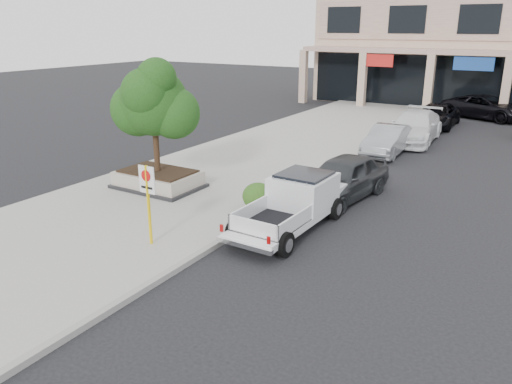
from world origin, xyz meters
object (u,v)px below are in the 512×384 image
(no_parking_sign, at_px, (148,194))
(lot_car_d, at_px, (487,107))
(pickup_truck, at_px, (289,205))
(curb_car_d, at_px, (436,116))
(curb_car_a, at_px, (342,178))
(planter, at_px, (158,179))
(curb_car_c, at_px, (414,127))
(planter_tree, at_px, (159,102))
(curb_car_b, at_px, (387,140))

(no_parking_sign, relative_size, lot_car_d, 0.40)
(pickup_truck, bearing_deg, curb_car_d, 91.30)
(curb_car_a, distance_m, curb_car_d, 15.99)
(curb_car_d, xyz_separation_m, lot_car_d, (2.31, 4.63, 0.10))
(planter, distance_m, no_parking_sign, 5.38)
(curb_car_c, bearing_deg, pickup_truck, -93.00)
(planter_tree, distance_m, lot_car_d, 24.87)
(curb_car_a, bearing_deg, planter_tree, -148.70)
(curb_car_d, bearing_deg, planter, -109.00)
(planter, height_order, no_parking_sign, no_parking_sign)
(no_parking_sign, bearing_deg, curb_car_b, 80.64)
(planter, bearing_deg, curb_car_a, 24.07)
(planter_tree, relative_size, no_parking_sign, 1.74)
(no_parking_sign, distance_m, lot_car_d, 27.99)
(planter, height_order, curb_car_d, curb_car_d)
(curb_car_b, xyz_separation_m, curb_car_d, (0.43, 8.57, -0.01))
(planter, bearing_deg, pickup_truck, -7.72)
(planter_tree, height_order, no_parking_sign, planter_tree)
(planter, relative_size, lot_car_d, 0.56)
(planter, distance_m, pickup_truck, 6.13)
(planter_tree, relative_size, curb_car_c, 0.70)
(planter_tree, relative_size, pickup_truck, 0.78)
(no_parking_sign, bearing_deg, lot_car_d, 79.49)
(curb_car_d, height_order, lot_car_d, lot_car_d)
(planter, bearing_deg, no_parking_sign, -50.52)
(curb_car_a, bearing_deg, lot_car_d, 92.10)
(curb_car_c, height_order, lot_car_d, curb_car_c)
(planter_tree, height_order, lot_car_d, planter_tree)
(planter_tree, height_order, curb_car_a, planter_tree)
(curb_car_b, height_order, curb_car_c, curb_car_c)
(planter, xyz_separation_m, pickup_truck, (6.07, -0.82, 0.34))
(planter_tree, bearing_deg, curb_car_d, 72.17)
(planter, distance_m, curb_car_c, 15.05)
(planter_tree, xyz_separation_m, curb_car_d, (6.00, 18.66, -2.71))
(pickup_truck, bearing_deg, planter_tree, 172.15)
(planter, relative_size, curb_car_a, 0.69)
(pickup_truck, xyz_separation_m, curb_car_c, (0.03, 14.57, 0.01))
(curb_car_c, xyz_separation_m, curb_car_d, (0.04, 5.07, -0.13))
(planter_tree, bearing_deg, curb_car_b, 61.12)
(curb_car_a, height_order, curb_car_c, curb_car_c)
(curb_car_a, height_order, curb_car_b, curb_car_a)
(planter, bearing_deg, curb_car_d, 71.94)
(lot_car_d, bearing_deg, planter_tree, -179.44)
(curb_car_d, bearing_deg, curb_car_b, -93.83)
(lot_car_d, bearing_deg, curb_car_b, -171.54)
(curb_car_a, bearing_deg, curb_car_d, 98.67)
(planter, relative_size, planter_tree, 0.80)
(pickup_truck, relative_size, curb_car_c, 0.91)
(planter, relative_size, pickup_truck, 0.62)
(planter_tree, xyz_separation_m, no_parking_sign, (3.21, -4.21, -1.78))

